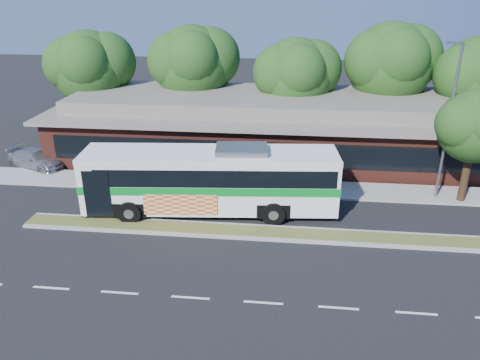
# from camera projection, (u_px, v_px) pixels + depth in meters

# --- Properties ---
(ground) EXTENTS (120.00, 120.00, 0.00)m
(ground) POSITION_uv_depth(u_px,v_px,m) (270.00, 240.00, 23.45)
(ground) COLOR black
(ground) RESTS_ON ground
(median_strip) EXTENTS (26.00, 1.10, 0.15)m
(median_strip) POSITION_uv_depth(u_px,v_px,m) (270.00, 233.00, 23.97)
(median_strip) COLOR #4A4F21
(median_strip) RESTS_ON ground
(sidewalk) EXTENTS (44.00, 2.60, 0.12)m
(sidewalk) POSITION_uv_depth(u_px,v_px,m) (275.00, 188.00, 29.28)
(sidewalk) COLOR gray
(sidewalk) RESTS_ON ground
(parking_lot) EXTENTS (14.00, 12.00, 0.01)m
(parking_lot) POSITION_uv_depth(u_px,v_px,m) (32.00, 158.00, 34.41)
(parking_lot) COLOR black
(parking_lot) RESTS_ON ground
(plaza_building) EXTENTS (33.20, 11.20, 4.45)m
(plaza_building) POSITION_uv_depth(u_px,v_px,m) (279.00, 126.00, 34.50)
(plaza_building) COLOR #59241C
(plaza_building) RESTS_ON ground
(lamp_post) EXTENTS (0.93, 0.18, 9.07)m
(lamp_post) POSITION_uv_depth(u_px,v_px,m) (449.00, 119.00, 26.05)
(lamp_post) COLOR slate
(lamp_post) RESTS_ON ground
(tree_bg_a) EXTENTS (6.47, 5.80, 8.63)m
(tree_bg_a) POSITION_uv_depth(u_px,v_px,m) (95.00, 66.00, 36.47)
(tree_bg_a) COLOR black
(tree_bg_a) RESTS_ON ground
(tree_bg_b) EXTENTS (6.69, 6.00, 9.00)m
(tree_bg_b) POSITION_uv_depth(u_px,v_px,m) (198.00, 62.00, 36.47)
(tree_bg_b) COLOR black
(tree_bg_b) RESTS_ON ground
(tree_bg_c) EXTENTS (6.24, 5.60, 8.26)m
(tree_bg_c) POSITION_uv_depth(u_px,v_px,m) (301.00, 74.00, 34.96)
(tree_bg_c) COLOR black
(tree_bg_c) RESTS_ON ground
(tree_bg_d) EXTENTS (6.91, 6.20, 9.37)m
(tree_bg_d) POSITION_uv_depth(u_px,v_px,m) (396.00, 62.00, 34.86)
(tree_bg_d) COLOR black
(tree_bg_d) RESTS_ON ground
(transit_bus) EXTENTS (14.00, 4.21, 3.87)m
(transit_bus) POSITION_uv_depth(u_px,v_px,m) (211.00, 176.00, 25.52)
(transit_bus) COLOR white
(transit_bus) RESTS_ON ground
(sedan) EXTENTS (4.78, 3.30, 1.28)m
(sedan) POSITION_uv_depth(u_px,v_px,m) (36.00, 159.00, 32.37)
(sedan) COLOR #9C9FA2
(sedan) RESTS_ON ground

